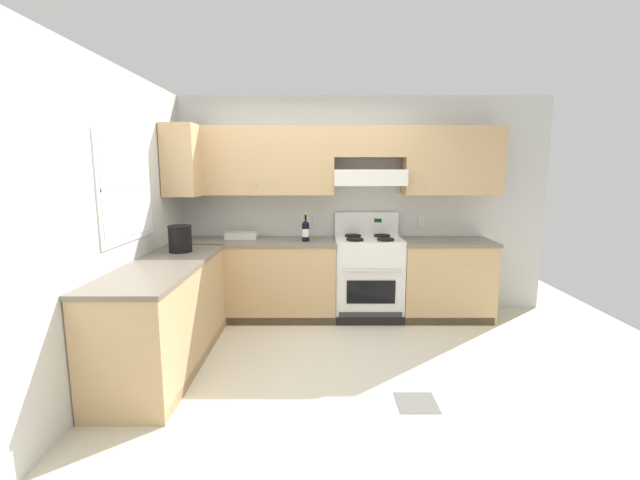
{
  "coord_description": "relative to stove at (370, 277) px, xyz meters",
  "views": [
    {
      "loc": [
        0.1,
        -3.58,
        1.7
      ],
      "look_at": [
        0.08,
        0.7,
        1.0
      ],
      "focal_mm": 24.08,
      "sensor_mm": 36.0,
      "label": 1
    }
  ],
  "objects": [
    {
      "name": "ground_plane",
      "position": [
        -0.66,
        -1.25,
        -0.48
      ],
      "size": [
        7.04,
        7.04,
        0.0
      ],
      "primitive_type": "plane",
      "color": "beige"
    },
    {
      "name": "counter_back_run",
      "position": [
        -0.5,
        -0.01,
        -0.03
      ],
      "size": [
        3.6,
        0.65,
        0.91
      ],
      "color": "tan",
      "rests_on": "ground_plane"
    },
    {
      "name": "wine_bottle",
      "position": [
        -0.72,
        -0.08,
        0.56
      ],
      "size": [
        0.08,
        0.09,
        0.32
      ],
      "color": "black",
      "rests_on": "counter_back_run"
    },
    {
      "name": "bucket",
      "position": [
        -1.92,
        -0.72,
        0.57
      ],
      "size": [
        0.23,
        0.23,
        0.26
      ],
      "color": "black",
      "rests_on": "counter_left_run"
    },
    {
      "name": "counter_left_run",
      "position": [
        -1.9,
        -1.26,
        -0.03
      ],
      "size": [
        0.63,
        1.91,
        0.91
      ],
      "color": "tan",
      "rests_on": "ground_plane"
    },
    {
      "name": "wall_back",
      "position": [
        -0.25,
        0.27,
        1.0
      ],
      "size": [
        4.68,
        0.57,
        2.55
      ],
      "color": "silver",
      "rests_on": "ground_plane"
    },
    {
      "name": "floor_accent_tile",
      "position": [
        0.16,
        -1.9,
        -0.48
      ],
      "size": [
        0.3,
        0.3,
        0.01
      ],
      "primitive_type": "cube",
      "color": "slate",
      "rests_on": "ground_plane"
    },
    {
      "name": "bowl",
      "position": [
        -1.47,
        0.11,
        0.46
      ],
      "size": [
        0.36,
        0.22,
        0.07
      ],
      "color": "beige",
      "rests_on": "counter_back_run"
    },
    {
      "name": "stove",
      "position": [
        0.0,
        0.0,
        0.0
      ],
      "size": [
        0.76,
        0.62,
        1.2
      ],
      "color": "white",
      "rests_on": "ground_plane"
    },
    {
      "name": "wall_left",
      "position": [
        -2.25,
        -1.03,
        0.87
      ],
      "size": [
        0.47,
        4.0,
        2.55
      ],
      "color": "silver",
      "rests_on": "ground_plane"
    }
  ]
}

